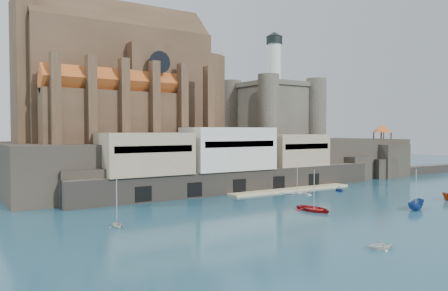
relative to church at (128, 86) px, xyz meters
The scene contains 14 objects.
ground 53.14m from the church, 60.03° to the right, with size 300.00×300.00×0.00m, color navy.
promontory 29.58m from the church, ahead, with size 100.00×36.00×10.00m.
quay 28.37m from the church, 53.41° to the right, with size 70.00×12.00×13.05m.
church is the anchor object (origin of this frame).
castle_keep 40.39m from the church, ahead, with size 21.20×21.20×29.30m.
rock_outcrop 70.41m from the church, 13.61° to the right, with size 14.50×10.50×8.70m.
pavilion 68.65m from the church, 13.48° to the right, with size 6.40×6.40×5.40m.
breakwater 94.51m from the church, 11.20° to the right, with size 40.00×3.00×2.40m, color #5C5449.
boat_0 50.49m from the church, 72.75° to the right, with size 4.41×1.28×6.18m, color #AE1718.
boat_1 66.75m from the church, 86.55° to the right, with size 2.57×1.57×2.97m, color silver.
boat_2 62.28m from the church, 61.56° to the right, with size 1.83×1.88×4.86m, color navy.
boat_4 46.55m from the church, 112.80° to the right, with size 2.33×1.43×2.71m, color beige.
boat_6 43.23m from the church, 51.83° to the right, with size 4.18×1.21×5.85m, color white.
boat_7 50.25m from the church, 42.33° to the right, with size 2.42×1.48×2.80m, color navy.
Camera 1 is at (-58.71, -50.02, 12.45)m, focal length 35.00 mm.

